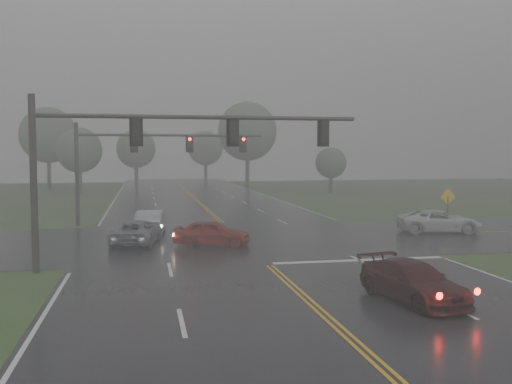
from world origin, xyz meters
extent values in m
cube|color=black|center=(0.00, 20.00, 0.00)|extent=(18.00, 160.00, 0.02)
cube|color=black|center=(0.00, 22.00, 0.00)|extent=(120.00, 14.00, 0.02)
cube|color=silver|center=(4.50, 14.40, 0.00)|extent=(8.50, 0.50, 0.01)
imported|color=black|center=(3.56, 6.98, 0.00)|extent=(2.78, 5.00, 1.37)
imported|color=maroon|center=(-1.92, 19.98, 0.00)|extent=(4.52, 2.85, 1.43)
imported|color=#A8ABAF|center=(-5.17, 25.55, 0.00)|extent=(2.17, 4.81, 1.53)
imported|color=slate|center=(-6.02, 21.55, 0.00)|extent=(3.13, 5.22, 1.36)
imported|color=silver|center=(13.10, 22.44, 0.00)|extent=(5.63, 3.44, 1.46)
cylinder|color=black|center=(-10.20, 14.56, 3.83)|extent=(0.30, 0.30, 7.65)
cylinder|color=black|center=(-10.20, 14.56, 6.80)|extent=(0.19, 0.19, 0.85)
cylinder|color=black|center=(-3.01, 14.56, 6.75)|extent=(14.38, 0.19, 0.19)
cube|color=black|center=(-5.88, 14.56, 6.11)|extent=(0.36, 0.30, 1.12)
cube|color=black|center=(-5.88, 14.73, 6.11)|extent=(0.58, 0.03, 1.33)
cube|color=black|center=(-1.57, 14.56, 6.11)|extent=(0.36, 0.30, 1.12)
cube|color=black|center=(-1.57, 14.73, 6.11)|extent=(0.58, 0.03, 1.33)
cube|color=black|center=(2.75, 14.56, 6.11)|extent=(0.36, 0.30, 1.12)
cube|color=black|center=(2.75, 14.73, 6.11)|extent=(0.58, 0.03, 1.33)
cylinder|color=black|center=(-10.20, 30.58, 3.63)|extent=(0.28, 0.28, 7.27)
cylinder|color=black|center=(-10.20, 30.58, 6.46)|extent=(0.18, 0.18, 0.81)
cylinder|color=black|center=(-3.60, 30.58, 6.41)|extent=(13.19, 0.18, 0.18)
cube|color=black|center=(-6.24, 30.58, 5.80)|extent=(0.34, 0.28, 1.06)
cube|color=black|center=(-6.24, 30.75, 5.80)|extent=(0.56, 0.03, 1.26)
cylinder|color=#FF0C05|center=(-6.24, 30.42, 6.14)|extent=(0.22, 0.06, 0.22)
cube|color=black|center=(-2.28, 30.58, 5.80)|extent=(0.34, 0.28, 1.06)
cube|color=black|center=(-2.28, 30.75, 5.80)|extent=(0.56, 0.03, 1.26)
cylinder|color=#FF0C05|center=(-2.28, 30.42, 6.14)|extent=(0.22, 0.06, 0.22)
cube|color=black|center=(1.67, 30.58, 5.80)|extent=(0.34, 0.28, 1.06)
cube|color=black|center=(1.67, 30.75, 5.80)|extent=(0.56, 0.03, 1.26)
cylinder|color=#FF0C05|center=(1.67, 30.42, 6.14)|extent=(0.22, 0.06, 0.22)
cylinder|color=black|center=(14.84, 24.48, 1.07)|extent=(0.07, 0.07, 2.15)
cube|color=yellow|center=(14.84, 24.51, 2.15)|extent=(1.13, 0.05, 1.13)
cylinder|color=#30261F|center=(-13.42, 62.53, 1.58)|extent=(0.51, 0.51, 3.16)
sphere|color=#374830|center=(-13.42, 62.53, 5.44)|extent=(5.62, 5.62, 5.62)
cylinder|color=#30261F|center=(9.00, 69.39, 2.37)|extent=(0.58, 0.58, 4.74)
sphere|color=#374830|center=(9.00, 69.39, 8.17)|extent=(8.43, 8.43, 8.43)
cylinder|color=#30261F|center=(-6.73, 77.92, 1.66)|extent=(0.59, 0.59, 3.32)
sphere|color=#374830|center=(-6.73, 77.92, 5.72)|extent=(5.90, 5.90, 5.90)
cylinder|color=#30261F|center=(17.86, 58.40, 1.11)|extent=(0.50, 0.50, 2.23)
sphere|color=#374830|center=(17.86, 58.40, 3.84)|extent=(3.96, 3.96, 3.96)
cylinder|color=#30261F|center=(-18.64, 72.78, 2.20)|extent=(0.55, 0.55, 4.40)
sphere|color=#374830|center=(-18.64, 72.78, 7.57)|extent=(7.82, 7.82, 7.82)
cylinder|color=#30261F|center=(5.12, 89.22, 1.72)|extent=(0.59, 0.59, 3.44)
sphere|color=#374830|center=(5.12, 89.22, 5.92)|extent=(6.11, 6.11, 6.11)
camera|label=1|loc=(-5.56, -11.10, 5.19)|focal=40.00mm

